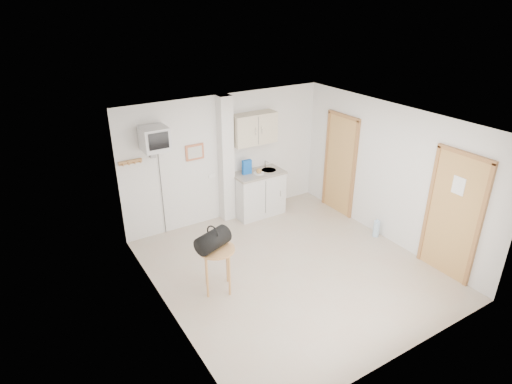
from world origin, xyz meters
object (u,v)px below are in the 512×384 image
round_table (217,255)px  water_bottle (376,229)px  duffel_bag (213,240)px  crt_television (155,140)px

round_table → water_bottle: size_ratio=2.09×
duffel_bag → crt_television: bearing=73.6°
crt_television → water_bottle: bearing=-30.2°
water_bottle → crt_television: bearing=149.8°
round_table → duffel_bag: duffel_bag is taller
crt_television → water_bottle: crt_television is taller
water_bottle → duffel_bag: bearing=177.2°
round_table → water_bottle: 3.29m
round_table → duffel_bag: (-0.04, 0.03, 0.27)m
duffel_bag → water_bottle: (3.30, -0.16, -0.72)m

